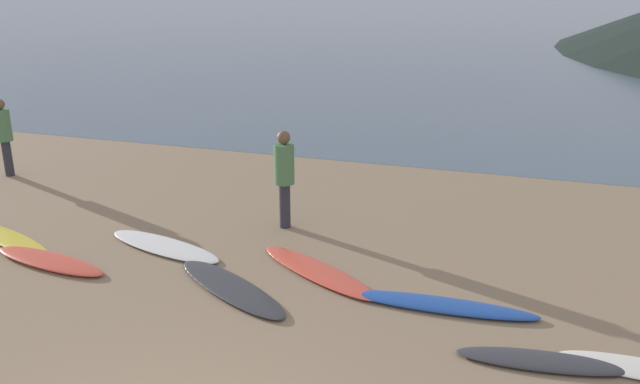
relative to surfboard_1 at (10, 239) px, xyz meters
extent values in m
cube|color=#8C7559|center=(5.30, 5.43, -0.13)|extent=(120.00, 120.00, 0.20)
cube|color=#475B6B|center=(5.30, 56.33, -0.03)|extent=(140.00, 100.00, 0.01)
ellipsoid|color=yellow|center=(0.00, 0.00, 0.00)|extent=(2.34, 1.26, 0.07)
ellipsoid|color=#D84C38|center=(1.24, -0.54, 0.02)|extent=(2.23, 0.87, 0.10)
ellipsoid|color=white|center=(2.61, 0.52, 0.01)|extent=(2.38, 1.19, 0.08)
ellipsoid|color=#333338|center=(4.27, -0.49, 0.01)|extent=(2.34, 1.73, 0.08)
ellipsoid|color=#D84C38|center=(5.28, 0.39, 0.01)|extent=(2.37, 1.72, 0.09)
ellipsoid|color=#1E479E|center=(7.18, -0.09, 0.01)|extent=(2.57, 0.52, 0.09)
ellipsoid|color=#333338|center=(8.47, -1.06, 0.01)|extent=(1.98, 0.65, 0.08)
cylinder|color=#2D2D38|center=(4.14, 2.01, 0.37)|extent=(0.19, 0.19, 0.80)
cylinder|color=#4C7A4C|center=(4.14, 2.01, 1.12)|extent=(0.35, 0.35, 0.70)
sphere|color=brown|center=(4.14, 2.01, 1.58)|extent=(0.23, 0.23, 0.23)
cylinder|color=#2D2D38|center=(-2.66, 2.99, 0.36)|extent=(0.19, 0.19, 0.79)
cylinder|color=#4C7A4C|center=(-2.66, 2.99, 1.09)|extent=(0.34, 0.34, 0.68)
camera|label=1|loc=(8.07, -8.13, 4.31)|focal=37.30mm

